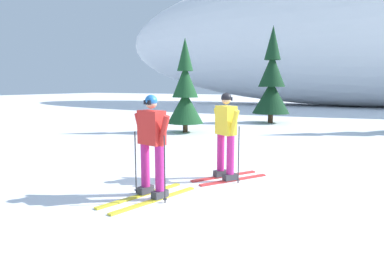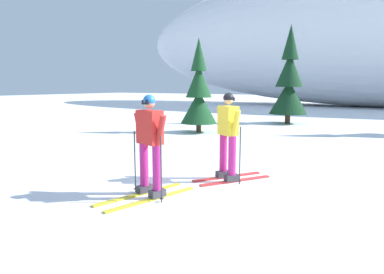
# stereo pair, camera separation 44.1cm
# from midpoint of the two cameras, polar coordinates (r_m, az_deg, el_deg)

# --- Properties ---
(ground_plane) EXTENTS (120.00, 120.00, 0.00)m
(ground_plane) POSITION_cam_midpoint_polar(r_m,az_deg,el_deg) (6.26, 5.46, -9.01)
(ground_plane) COLOR white
(skier_yellow_jacket) EXTENTS (1.21, 1.56, 1.74)m
(skier_yellow_jacket) POSITION_cam_midpoint_polar(r_m,az_deg,el_deg) (6.84, 3.81, 0.41)
(skier_yellow_jacket) COLOR red
(skier_yellow_jacket) RESTS_ON ground
(skier_red_jacket) EXTENTS (0.90, 1.86, 1.73)m
(skier_red_jacket) POSITION_cam_midpoint_polar(r_m,az_deg,el_deg) (5.80, -8.88, -1.19)
(skier_red_jacket) COLOR gold
(skier_red_jacket) RESTS_ON ground
(pine_tree_far_left) EXTENTS (1.44, 1.44, 3.73)m
(pine_tree_far_left) POSITION_cam_midpoint_polar(r_m,az_deg,el_deg) (13.79, -2.05, 7.20)
(pine_tree_far_left) COLOR #47301E
(pine_tree_far_left) RESTS_ON ground
(pine_tree_center_left) EXTENTS (1.84, 1.84, 4.77)m
(pine_tree_center_left) POSITION_cam_midpoint_polar(r_m,az_deg,el_deg) (17.76, 12.32, 8.72)
(pine_tree_center_left) COLOR #47301E
(pine_tree_center_left) RESTS_ON ground
(snow_ridge_background) EXTENTS (49.16, 14.47, 12.82)m
(snow_ridge_background) POSITION_cam_midpoint_polar(r_m,az_deg,el_deg) (34.47, 27.31, 15.17)
(snow_ridge_background) COLOR white
(snow_ridge_background) RESTS_ON ground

